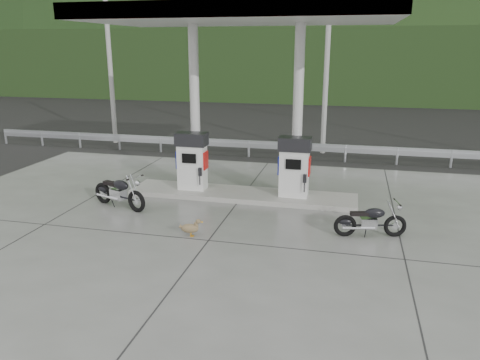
% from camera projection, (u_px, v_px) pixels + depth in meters
% --- Properties ---
extents(ground, '(160.00, 160.00, 0.00)m').
position_uv_depth(ground, '(220.00, 226.00, 12.19)').
color(ground, black).
rests_on(ground, ground).
extents(forecourt_apron, '(18.00, 14.00, 0.02)m').
position_uv_depth(forecourt_apron, '(220.00, 226.00, 12.18)').
color(forecourt_apron, slate).
rests_on(forecourt_apron, ground).
extents(pump_island, '(7.00, 1.40, 0.15)m').
position_uv_depth(pump_island, '(242.00, 194.00, 14.50)').
color(pump_island, gray).
rests_on(pump_island, forecourt_apron).
extents(gas_pump_left, '(0.95, 0.55, 1.80)m').
position_uv_depth(gas_pump_left, '(192.00, 161.00, 14.59)').
color(gas_pump_left, white).
rests_on(gas_pump_left, pump_island).
extents(gas_pump_right, '(0.95, 0.55, 1.80)m').
position_uv_depth(gas_pump_right, '(294.00, 167.00, 13.87)').
color(gas_pump_right, white).
rests_on(gas_pump_right, pump_island).
extents(canopy_column_left, '(0.30, 0.30, 5.00)m').
position_uv_depth(canopy_column_left, '(195.00, 108.00, 14.52)').
color(canopy_column_left, silver).
rests_on(canopy_column_left, pump_island).
extents(canopy_column_right, '(0.30, 0.30, 5.00)m').
position_uv_depth(canopy_column_right, '(298.00, 111.00, 13.80)').
color(canopy_column_right, silver).
rests_on(canopy_column_right, pump_island).
extents(canopy_roof, '(8.50, 5.00, 0.40)m').
position_uv_depth(canopy_roof, '(242.00, 15.00, 13.05)').
color(canopy_roof, white).
rests_on(canopy_roof, canopy_column_left).
extents(guardrail, '(26.00, 0.16, 1.42)m').
position_uv_depth(guardrail, '(272.00, 141.00, 19.47)').
color(guardrail, '#ADB0B5').
rests_on(guardrail, ground).
extents(road, '(60.00, 7.00, 0.01)m').
position_uv_depth(road, '(284.00, 142.00, 22.94)').
color(road, black).
rests_on(road, ground).
extents(utility_pole_a, '(0.22, 0.22, 8.00)m').
position_uv_depth(utility_pole_a, '(110.00, 58.00, 21.77)').
color(utility_pole_a, '#9A9A95').
rests_on(utility_pole_a, ground).
extents(utility_pole_b, '(0.22, 0.22, 8.00)m').
position_uv_depth(utility_pole_b, '(327.00, 59.00, 19.52)').
color(utility_pole_b, '#9A9A95').
rests_on(utility_pole_b, ground).
extents(tree_band, '(80.00, 6.00, 6.00)m').
position_uv_depth(tree_band, '(317.00, 65.00, 39.41)').
color(tree_band, black).
rests_on(tree_band, ground).
extents(forested_hills, '(100.00, 40.00, 140.00)m').
position_uv_depth(forested_hills, '(332.00, 79.00, 68.28)').
color(forested_hills, black).
rests_on(forested_hills, ground).
extents(motorcycle_left, '(1.98, 1.23, 0.90)m').
position_uv_depth(motorcycle_left, '(119.00, 192.00, 13.45)').
color(motorcycle_left, black).
rests_on(motorcycle_left, forecourt_apron).
extents(motorcycle_right, '(1.73, 0.87, 0.78)m').
position_uv_depth(motorcycle_right, '(370.00, 221.00, 11.40)').
color(motorcycle_right, black).
rests_on(motorcycle_right, forecourt_apron).
extents(duck, '(0.55, 0.22, 0.39)m').
position_uv_depth(duck, '(190.00, 229.00, 11.47)').
color(duck, brown).
rests_on(duck, forecourt_apron).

